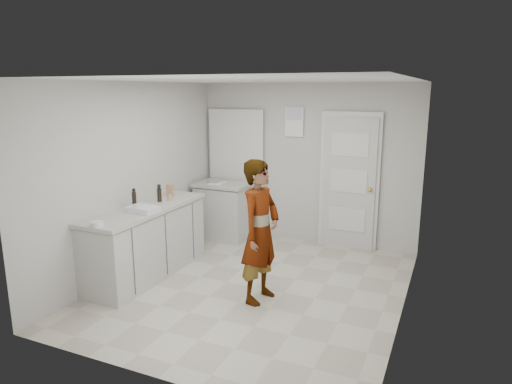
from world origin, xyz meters
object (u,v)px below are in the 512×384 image
at_px(spice_jar, 170,198).
at_px(oil_cruet_b, 134,198).
at_px(cake_mix_box, 170,190).
at_px(egg_bowl, 97,224).
at_px(oil_cruet_a, 159,193).
at_px(person, 260,232).
at_px(baking_dish, 143,209).

height_order(spice_jar, oil_cruet_b, oil_cruet_b).
height_order(cake_mix_box, oil_cruet_b, oil_cruet_b).
distance_m(cake_mix_box, oil_cruet_b, 0.70).
distance_m(oil_cruet_b, egg_bowl, 0.86).
bearing_deg(spice_jar, egg_bowl, -92.31).
bearing_deg(cake_mix_box, spice_jar, -60.28).
bearing_deg(oil_cruet_a, person, -13.02).
height_order(oil_cruet_a, egg_bowl, oil_cruet_a).
height_order(oil_cruet_a, oil_cruet_b, oil_cruet_b).
distance_m(person, spice_jar, 1.63).
relative_size(person, oil_cruet_b, 6.67).
relative_size(person, egg_bowl, 12.19).
bearing_deg(oil_cruet_a, spice_jar, 50.13).
bearing_deg(egg_bowl, baking_dish, 83.57).
xyz_separation_m(oil_cruet_a, egg_bowl, (0.04, -1.21, -0.09)).
relative_size(baking_dish, egg_bowl, 2.84).
distance_m(person, oil_cruet_b, 1.77).
xyz_separation_m(cake_mix_box, egg_bowl, (0.09, -1.54, -0.06)).
relative_size(cake_mix_box, spice_jar, 2.05).
xyz_separation_m(cake_mix_box, oil_cruet_b, (-0.07, -0.70, 0.04)).
bearing_deg(oil_cruet_b, person, -0.17).
distance_m(oil_cruet_b, baking_dish, 0.29).
bearing_deg(egg_bowl, person, 27.57).
bearing_deg(oil_cruet_a, cake_mix_box, 98.75).
relative_size(spice_jar, oil_cruet_a, 0.34).
relative_size(oil_cruet_a, oil_cruet_b, 0.97).
bearing_deg(spice_jar, baking_dish, -87.59).
relative_size(spice_jar, baking_dish, 0.21).
relative_size(cake_mix_box, baking_dish, 0.43).
bearing_deg(spice_jar, cake_mix_box, 122.41).
bearing_deg(person, oil_cruet_a, 85.40).
xyz_separation_m(cake_mix_box, oil_cruet_a, (0.05, -0.32, 0.03)).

